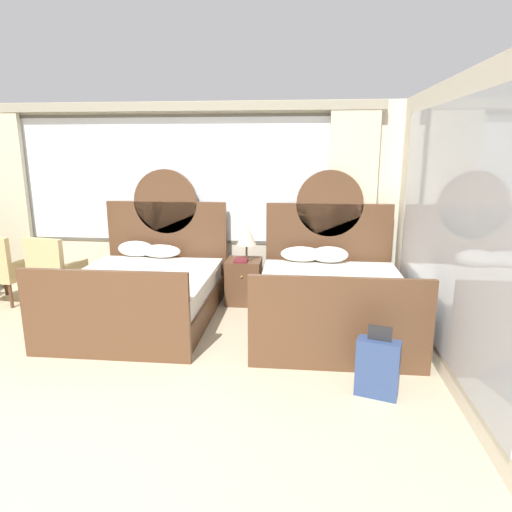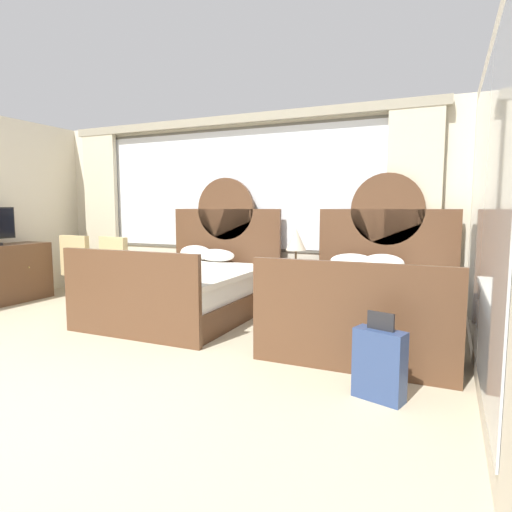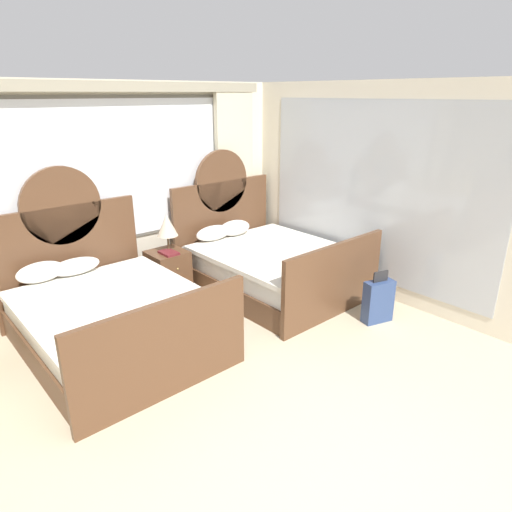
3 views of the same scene
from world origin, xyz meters
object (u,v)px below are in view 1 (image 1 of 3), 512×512
at_px(bed_near_mirror, 331,297).
at_px(armchair_by_window_centre, 1,268).
at_px(table_lamp_on_nightstand, 246,235).
at_px(suitcase_on_floor, 378,368).
at_px(bed_near_window, 144,291).
at_px(book_on_nightstand, 241,260).
at_px(armchair_by_window_left, 54,269).
at_px(nightstand_between_beds, 244,281).

relative_size(bed_near_mirror, armchair_by_window_centre, 2.33).
distance_m(table_lamp_on_nightstand, armchair_by_window_centre, 3.36).
bearing_deg(suitcase_on_floor, bed_near_window, 148.97).
relative_size(book_on_nightstand, armchair_by_window_left, 0.27).
bearing_deg(armchair_by_window_left, book_on_nightstand, 6.35).
distance_m(bed_near_window, table_lamp_on_nightstand, 1.52).
bearing_deg(table_lamp_on_nightstand, armchair_by_window_centre, -173.43).
distance_m(bed_near_mirror, nightstand_between_beds, 1.35).
height_order(armchair_by_window_left, armchair_by_window_centre, same).
relative_size(nightstand_between_beds, book_on_nightstand, 2.32).
height_order(bed_near_mirror, book_on_nightstand, bed_near_mirror).
xyz_separation_m(armchair_by_window_left, armchair_by_window_centre, (-0.76, -0.00, 0.00)).
relative_size(bed_near_window, armchair_by_window_left, 2.33).
relative_size(bed_near_window, armchair_by_window_centre, 2.33).
distance_m(bed_near_window, nightstand_between_beds, 1.36).
height_order(nightstand_between_beds, armchair_by_window_centre, armchair_by_window_centre).
height_order(book_on_nightstand, armchair_by_window_left, armchair_by_window_left).
relative_size(bed_near_window, book_on_nightstand, 8.51).
xyz_separation_m(bed_near_mirror, nightstand_between_beds, (-1.13, 0.73, -0.05)).
bearing_deg(table_lamp_on_nightstand, nightstand_between_beds, -164.40).
height_order(bed_near_window, suitcase_on_floor, bed_near_window).
distance_m(nightstand_between_beds, armchair_by_window_centre, 3.29).
bearing_deg(bed_near_mirror, armchair_by_window_left, 174.32).
bearing_deg(table_lamp_on_nightstand, suitcase_on_floor, -58.61).
bearing_deg(table_lamp_on_nightstand, bed_near_window, -147.83).
bearing_deg(armchair_by_window_centre, bed_near_mirror, -4.68).
xyz_separation_m(bed_near_mirror, suitcase_on_floor, (0.30, -1.55, -0.10)).
bearing_deg(suitcase_on_floor, armchair_by_window_left, 154.07).
bearing_deg(suitcase_on_floor, armchair_by_window_centre, 157.85).
bearing_deg(nightstand_between_beds, bed_near_window, -147.36).
bearing_deg(armchair_by_window_left, bed_near_window, -14.97).
xyz_separation_m(book_on_nightstand, armchair_by_window_centre, (-3.24, -0.28, -0.12)).
relative_size(bed_near_mirror, nightstand_between_beds, 3.66).
bearing_deg(nightstand_between_beds, suitcase_on_floor, -57.82).
distance_m(nightstand_between_beds, suitcase_on_floor, 2.70).
bearing_deg(armchair_by_window_left, nightstand_between_beds, 8.38).
relative_size(bed_near_window, nightstand_between_beds, 3.66).
xyz_separation_m(table_lamp_on_nightstand, armchair_by_window_left, (-2.54, -0.38, -0.45)).
bearing_deg(nightstand_between_beds, bed_near_mirror, -32.80).
distance_m(bed_near_mirror, table_lamp_on_nightstand, 1.45).
height_order(nightstand_between_beds, suitcase_on_floor, suitcase_on_floor).
bearing_deg(bed_near_mirror, nightstand_between_beds, 147.20).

